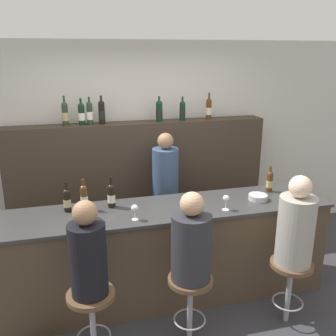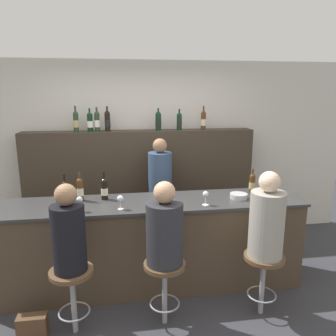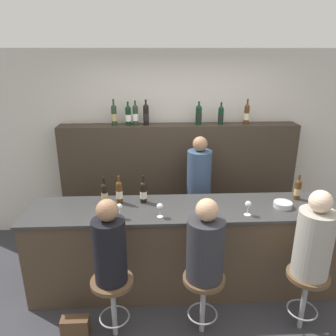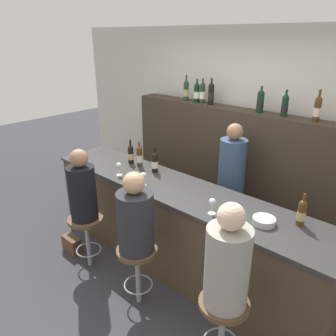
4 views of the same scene
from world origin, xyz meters
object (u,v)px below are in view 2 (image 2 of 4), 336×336
(bar_stool_right, at_px, (263,268))
(metal_bowl, at_px, (239,196))
(wine_bottle_backbar_5, at_px, (179,121))
(guest_seated_middle, at_px, (165,229))
(wine_bottle_counter_3, at_px, (252,183))
(bar_stool_middle, at_px, (165,276))
(wine_bottle_backbar_6, at_px, (203,120))
(wine_glass_1, at_px, (120,199))
(wine_bottle_backbar_0, at_px, (76,121))
(handbag, at_px, (32,326))
(wine_bottle_counter_1, at_px, (80,189))
(wine_glass_2, at_px, (206,195))
(wine_bottle_backbar_2, at_px, (97,121))
(wine_glass_0, at_px, (80,201))
(wine_bottle_backbar_1, at_px, (90,122))
(guest_seated_left, at_px, (69,233))
(bar_stool_left, at_px, (72,283))
(wine_bottle_counter_0, at_px, (65,191))
(wine_bottle_backbar_4, at_px, (158,121))
(guest_seated_right, at_px, (267,220))
(bartender, at_px, (160,202))
(wine_bottle_counter_2, at_px, (104,189))

(bar_stool_right, bearing_deg, metal_bowl, 94.31)
(wine_bottle_backbar_5, bearing_deg, guest_seated_middle, -104.14)
(wine_bottle_counter_3, distance_m, bar_stool_middle, 1.54)
(wine_bottle_backbar_6, bearing_deg, wine_glass_1, -131.21)
(wine_bottle_backbar_0, bearing_deg, handbag, -98.11)
(bar_stool_middle, distance_m, handbag, 1.27)
(wine_bottle_counter_1, height_order, wine_bottle_backbar_6, wine_bottle_backbar_6)
(wine_glass_2, bearing_deg, wine_bottle_backbar_2, 130.55)
(wine_glass_0, xyz_separation_m, metal_bowl, (1.71, 0.16, -0.08))
(wine_bottle_backbar_1, xyz_separation_m, bar_stool_middle, (0.76, -1.83, -1.28))
(wine_glass_1, xyz_separation_m, guest_seated_left, (-0.45, -0.47, -0.13))
(wine_bottle_counter_3, distance_m, bar_stool_left, 2.23)
(wine_bottle_backbar_0, height_order, handbag, wine_bottle_backbar_0)
(bar_stool_right, bearing_deg, wine_bottle_counter_0, 157.26)
(wine_bottle_counter_1, distance_m, guest_seated_middle, 1.17)
(wine_bottle_backbar_4, bearing_deg, wine_bottle_backbar_0, -180.00)
(wine_bottle_backbar_6, bearing_deg, guest_seated_middle, -113.81)
(guest_seated_left, bearing_deg, wine_bottle_backbar_4, 61.40)
(guest_seated_left, distance_m, bar_stool_right, 1.86)
(bar_stool_middle, bearing_deg, guest_seated_left, 180.00)
(bar_stool_middle, xyz_separation_m, guest_seated_right, (0.97, 0.00, 0.49))
(wine_bottle_backbar_5, height_order, wine_glass_0, wine_bottle_backbar_5)
(bartender, height_order, handbag, bartender)
(wine_bottle_counter_1, bearing_deg, wine_bottle_counter_3, 0.00)
(wine_bottle_counter_2, distance_m, wine_bottle_backbar_4, 1.41)
(wine_bottle_counter_1, xyz_separation_m, bartender, (0.95, 0.56, -0.39))
(wine_bottle_backbar_2, bearing_deg, guest_seated_right, -48.21)
(wine_bottle_backbar_2, relative_size, wine_bottle_backbar_6, 0.97)
(wine_bottle_backbar_2, xyz_separation_m, wine_glass_2, (1.17, -1.36, -0.67))
(wine_bottle_counter_3, height_order, wine_glass_1, wine_bottle_counter_3)
(wine_bottle_counter_1, xyz_separation_m, wine_bottle_backbar_4, (0.98, 1.02, 0.64))
(wine_bottle_counter_1, height_order, wine_bottle_counter_3, wine_bottle_counter_1)
(wine_bottle_backbar_4, bearing_deg, bar_stool_middle, -95.17)
(wine_bottle_counter_3, relative_size, guest_seated_left, 0.37)
(wine_bottle_backbar_5, bearing_deg, wine_glass_1, -121.86)
(wine_bottle_counter_0, xyz_separation_m, wine_glass_0, (0.19, -0.35, -0.01))
(wine_bottle_backbar_1, height_order, handbag, wine_bottle_backbar_1)
(wine_bottle_counter_2, bearing_deg, wine_bottle_backbar_6, 36.66)
(wine_bottle_counter_1, xyz_separation_m, wine_bottle_backbar_2, (0.15, 1.02, 0.65))
(wine_bottle_backbar_4, height_order, bar_stool_right, wine_bottle_backbar_4)
(wine_glass_1, relative_size, bartender, 0.09)
(wine_bottle_counter_0, bearing_deg, wine_bottle_backbar_1, 78.15)
(bar_stool_left, bearing_deg, guest_seated_left, 45.00)
(wine_bottle_counter_3, xyz_separation_m, guest_seated_right, (-0.18, -0.81, -0.13))
(wine_glass_0, distance_m, bar_stool_middle, 1.10)
(guest_seated_left, bearing_deg, wine_glass_0, 84.22)
(wine_bottle_backbar_0, xyz_separation_m, wine_bottle_backbar_5, (1.41, 0.00, -0.02))
(wine_bottle_backbar_2, bearing_deg, wine_glass_0, -94.93)
(wine_glass_1, bearing_deg, wine_bottle_counter_1, 141.11)
(wine_bottle_counter_2, xyz_separation_m, wine_bottle_backbar_0, (-0.39, 1.02, 0.66))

